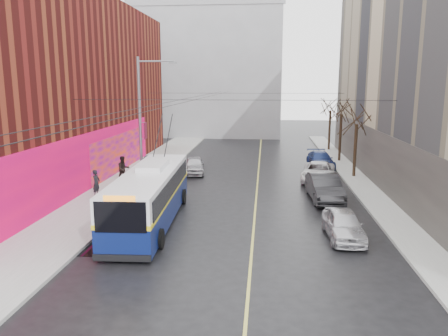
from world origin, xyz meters
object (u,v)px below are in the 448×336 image
object	(u,v)px
parked_car_a	(343,225)
pedestrian_c	(147,167)
tree_near	(357,114)
parked_car_c	(318,172)
pedestrian_a	(96,183)
streetlight_pole	(142,121)
parked_car_d	(320,160)
pedestrian_b	(123,169)
tree_far	(331,103)
following_car	(194,165)
parked_car_b	(324,187)
tree_mid	(342,106)
trolleybus	(150,195)

from	to	relation	value
parked_car_a	pedestrian_c	world-z (taller)	pedestrian_c
tree_near	parked_car_a	bearing A→B (deg)	-102.87
parked_car_c	pedestrian_a	distance (m)	16.18
streetlight_pole	parked_car_a	bearing A→B (deg)	-33.86
pedestrian_a	parked_car_c	bearing A→B (deg)	-58.77
parked_car_d	pedestrian_b	xyz separation A→B (m)	(-15.26, -7.71, 0.41)
tree_far	pedestrian_c	distance (m)	23.11
following_car	parked_car_b	bearing A→B (deg)	-45.79
following_car	tree_near	bearing A→B (deg)	-9.70
tree_far	pedestrian_a	world-z (taller)	tree_far
parked_car_c	pedestrian_a	xyz separation A→B (m)	(-14.81, -6.51, 0.30)
streetlight_pole	tree_near	bearing A→B (deg)	21.62
tree_mid	following_car	world-z (taller)	tree_mid
trolleybus	following_car	world-z (taller)	trolleybus
tree_near	pedestrian_a	size ratio (longest dim) A/B	3.73
pedestrian_a	pedestrian_c	xyz separation A→B (m)	(1.79, 5.77, 0.01)
pedestrian_a	pedestrian_b	size ratio (longest dim) A/B	0.90
streetlight_pole	following_car	distance (m)	7.98
tree_near	parked_car_a	distance (m)	15.00
tree_near	tree_far	distance (m)	14.00
parked_car_d	tree_far	bearing A→B (deg)	73.69
trolleybus	parked_car_c	distance (m)	14.95
trolleybus	pedestrian_c	xyz separation A→B (m)	(-2.96, 10.28, -0.49)
following_car	tree_mid	bearing A→B (deg)	19.45
parked_car_a	parked_car_b	size ratio (longest dim) A/B	0.80
parked_car_a	pedestrian_c	distance (m)	17.38
parked_car_d	following_car	bearing A→B (deg)	-165.38
tree_far	parked_car_c	distance (m)	16.36
parked_car_a	parked_car_d	xyz separation A→B (m)	(1.09, 18.05, -0.00)
parked_car_b	parked_car_c	world-z (taller)	parked_car_b
trolleybus	pedestrian_c	distance (m)	10.71
parked_car_c	pedestrian_a	size ratio (longest dim) A/B	2.95
parked_car_a	following_car	distance (m)	17.26
streetlight_pole	tree_far	size ratio (longest dim) A/B	1.37
tree_mid	tree_far	world-z (taller)	tree_mid
tree_mid	parked_car_d	size ratio (longest dim) A/B	1.41
parked_car_a	pedestrian_c	xyz separation A→B (m)	(-12.75, 11.80, 0.33)
trolleybus	tree_near	bearing A→B (deg)	41.23
parked_car_d	pedestrian_b	distance (m)	17.10
streetlight_pole	tree_mid	world-z (taller)	streetlight_pole
tree_mid	parked_car_a	bearing A→B (deg)	-98.66
parked_car_a	parked_car_c	distance (m)	12.54
streetlight_pole	parked_car_b	xyz separation A→B (m)	(11.94, -1.02, -4.02)
streetlight_pole	tree_far	world-z (taller)	streetlight_pole
tree_far	parked_car_a	world-z (taller)	tree_far
tree_near	pedestrian_b	size ratio (longest dim) A/B	3.37
tree_mid	parked_car_a	size ratio (longest dim) A/B	1.65
parked_car_b	parked_car_c	distance (m)	5.56
tree_far	following_car	distance (m)	19.18
tree_near	tree_mid	bearing A→B (deg)	90.00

